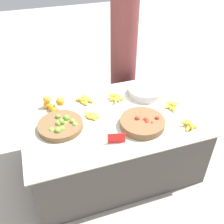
{
  "coord_description": "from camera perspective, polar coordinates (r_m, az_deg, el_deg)",
  "views": [
    {
      "loc": [
        -0.59,
        -1.78,
        2.14
      ],
      "look_at": [
        0.0,
        0.0,
        0.69
      ],
      "focal_mm": 42.0,
      "sensor_mm": 36.0,
      "label": 1
    }
  ],
  "objects": [
    {
      "name": "orange_pile",
      "position": [
        2.51,
        -12.84,
        1.7
      ],
      "size": [
        0.2,
        0.19,
        0.14
      ],
      "color": "orange",
      "rests_on": "market_table"
    },
    {
      "name": "price_sign",
      "position": [
        2.11,
        0.99,
        -5.71
      ],
      "size": [
        0.14,
        0.04,
        0.1
      ],
      "rotation": [
        0.0,
        0.0,
        -0.24
      ],
      "color": "red",
      "rests_on": "market_table"
    },
    {
      "name": "lime_bowl",
      "position": [
        2.3,
        -11.12,
        -2.84
      ],
      "size": [
        0.39,
        0.39,
        0.09
      ],
      "color": "brown",
      "rests_on": "market_table"
    },
    {
      "name": "ground_plane",
      "position": [
        2.84,
        0.0,
        -11.12
      ],
      "size": [
        12.0,
        12.0,
        0.0
      ],
      "primitive_type": "plane",
      "color": "#ADA599"
    },
    {
      "name": "market_table",
      "position": [
        2.61,
        0.0,
        -6.45
      ],
      "size": [
        1.63,
        1.07,
        0.64
      ],
      "color": "#4C4742",
      "rests_on": "ground_plane"
    },
    {
      "name": "vendor_person",
      "position": [
        3.1,
        2.53,
        12.26
      ],
      "size": [
        0.3,
        0.3,
        1.74
      ],
      "color": "brown",
      "rests_on": "ground_plane"
    },
    {
      "name": "tomato_basket",
      "position": [
        2.29,
        6.61,
        -2.32
      ],
      "size": [
        0.39,
        0.39,
        0.09
      ],
      "color": "brown",
      "rests_on": "market_table"
    },
    {
      "name": "banana_bunch_middle_right",
      "position": [
        2.38,
        -4.28,
        -0.9
      ],
      "size": [
        0.15,
        0.14,
        0.04
      ],
      "color": "yellow",
      "rests_on": "market_table"
    },
    {
      "name": "banana_bunch_front_right",
      "position": [
        2.59,
        -5.89,
        2.76
      ],
      "size": [
        0.17,
        0.18,
        0.06
      ],
      "color": "yellow",
      "rests_on": "market_table"
    },
    {
      "name": "metal_bowl",
      "position": [
        2.7,
        7.42,
        4.52
      ],
      "size": [
        0.36,
        0.36,
        0.08
      ],
      "color": "silver",
      "rests_on": "market_table"
    },
    {
      "name": "banana_bunch_front_center",
      "position": [
        2.56,
        12.91,
        1.43
      ],
      "size": [
        0.16,
        0.18,
        0.05
      ],
      "color": "yellow",
      "rests_on": "market_table"
    },
    {
      "name": "banana_bunch_back_center",
      "position": [
        2.61,
        0.83,
        3.21
      ],
      "size": [
        0.16,
        0.19,
        0.06
      ],
      "color": "yellow",
      "rests_on": "market_table"
    },
    {
      "name": "banana_bunch_front_left",
      "position": [
        2.37,
        16.42,
        -2.63
      ],
      "size": [
        0.14,
        0.15,
        0.05
      ],
      "color": "yellow",
      "rests_on": "market_table"
    }
  ]
}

